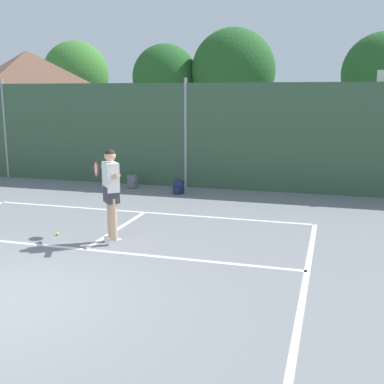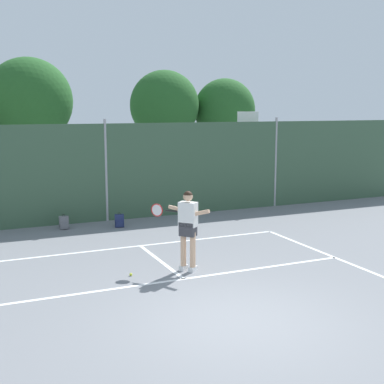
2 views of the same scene
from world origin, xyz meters
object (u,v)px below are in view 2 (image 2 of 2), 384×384
at_px(tennis_ball, 131,274).
at_px(backpack_navy, 119,221).
at_px(basketball_hoop, 247,144).
at_px(tennis_player, 187,223).
at_px(backpack_grey, 64,223).

bearing_deg(tennis_ball, backpack_navy, 76.98).
xyz_separation_m(basketball_hoop, tennis_ball, (-6.95, -7.05, -2.28)).
xyz_separation_m(basketball_hoop, tennis_player, (-5.63, -7.19, -1.20)).
relative_size(tennis_ball, backpack_navy, 0.14).
height_order(basketball_hoop, tennis_player, basketball_hoop).
relative_size(tennis_player, backpack_grey, 4.01).
bearing_deg(backpack_grey, tennis_ball, -84.11).
bearing_deg(tennis_player, backpack_grey, 109.15).
bearing_deg(basketball_hoop, tennis_player, -128.07).
bearing_deg(tennis_ball, tennis_player, -6.05).
bearing_deg(tennis_ball, backpack_grey, 95.89).
bearing_deg(backpack_navy, basketball_hoop, 21.34).
bearing_deg(backpack_navy, tennis_player, -87.49).
distance_m(tennis_ball, backpack_grey, 5.23).
bearing_deg(backpack_navy, backpack_grey, 165.22).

